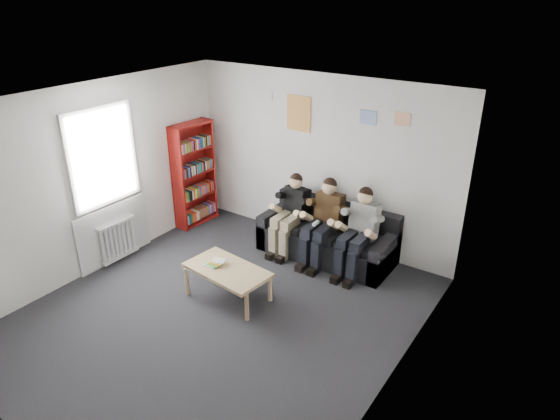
% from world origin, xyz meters
% --- Properties ---
extents(room_shell, '(5.00, 5.00, 5.00)m').
position_xyz_m(room_shell, '(0.00, 0.00, 1.35)').
color(room_shell, black).
rests_on(room_shell, ground).
extents(sofa, '(2.07, 0.85, 0.80)m').
position_xyz_m(sofa, '(0.40, 2.11, 0.29)').
color(sofa, black).
rests_on(sofa, ground).
extents(bookshelf, '(0.27, 0.80, 1.79)m').
position_xyz_m(bookshelf, '(-2.09, 1.87, 0.89)').
color(bookshelf, maroon).
rests_on(bookshelf, ground).
extents(coffee_table, '(1.13, 0.62, 0.45)m').
position_xyz_m(coffee_table, '(-0.14, 0.35, 0.40)').
color(coffee_table, tan).
rests_on(coffee_table, ground).
extents(game_cases, '(0.24, 0.22, 0.06)m').
position_xyz_m(game_cases, '(-0.34, 0.34, 0.48)').
color(game_cases, silver).
rests_on(game_cases, coffee_table).
extents(person_left, '(0.38, 0.80, 1.24)m').
position_xyz_m(person_left, '(-0.18, 1.92, 0.62)').
color(person_left, black).
rests_on(person_left, sofa).
extents(person_middle, '(0.40, 0.86, 1.29)m').
position_xyz_m(person_middle, '(0.40, 1.91, 0.64)').
color(person_middle, '#472E17').
rests_on(person_middle, sofa).
extents(person_right, '(0.39, 0.85, 1.28)m').
position_xyz_m(person_right, '(0.98, 1.91, 0.63)').
color(person_right, white).
rests_on(person_right, sofa).
extents(radiator, '(0.10, 0.64, 0.60)m').
position_xyz_m(radiator, '(-2.15, 0.20, 0.35)').
color(radiator, white).
rests_on(radiator, ground).
extents(window, '(0.05, 1.30, 2.36)m').
position_xyz_m(window, '(-2.22, 0.20, 1.03)').
color(window, white).
rests_on(window, room_shell).
extents(poster_large, '(0.42, 0.01, 0.55)m').
position_xyz_m(poster_large, '(-0.40, 2.49, 2.05)').
color(poster_large, gold).
rests_on(poster_large, room_shell).
extents(poster_blue, '(0.25, 0.01, 0.20)m').
position_xyz_m(poster_blue, '(0.75, 2.49, 2.15)').
color(poster_blue, '#4573EB').
rests_on(poster_blue, room_shell).
extents(poster_pink, '(0.22, 0.01, 0.18)m').
position_xyz_m(poster_pink, '(1.25, 2.49, 2.20)').
color(poster_pink, '#CE409B').
rests_on(poster_pink, room_shell).
extents(poster_sign, '(0.20, 0.01, 0.14)m').
position_xyz_m(poster_sign, '(-1.00, 2.49, 2.25)').
color(poster_sign, white).
rests_on(poster_sign, room_shell).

